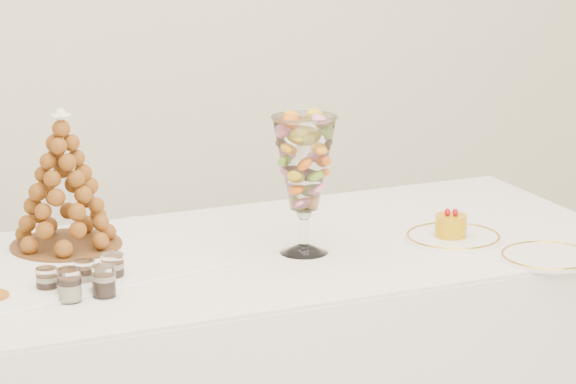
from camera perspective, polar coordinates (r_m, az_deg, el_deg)
name	(u,v)px	position (r m, az deg, el deg)	size (l,w,h in m)	color
lace_tray	(73,261)	(3.23, -8.97, -2.87)	(0.58, 0.44, 0.02)	white
macaron_vase	(304,165)	(3.23, 0.68, 1.15)	(0.15, 0.15, 0.33)	white
cake_plate	(453,238)	(3.41, 6.92, -1.91)	(0.24, 0.24, 0.01)	white
spare_plate	(548,257)	(3.29, 10.83, -2.69)	(0.23, 0.23, 0.01)	white
verrine_a	(47,282)	(3.02, -10.05, -3.73)	(0.05, 0.05, 0.06)	white
verrine_b	(84,274)	(3.06, -8.51, -3.43)	(0.05, 0.05, 0.07)	white
verrine_c	(113,269)	(3.08, -7.35, -3.22)	(0.05, 0.05, 0.07)	white
verrine_d	(69,285)	(2.98, -9.13, -3.87)	(0.05, 0.05, 0.07)	white
verrine_e	(104,281)	(3.00, -7.71, -3.72)	(0.05, 0.05, 0.07)	white
croquembouche	(63,180)	(3.27, -9.38, 0.49)	(0.27, 0.27, 0.33)	brown
mousse_cake	(451,225)	(3.39, 6.83, -1.39)	(0.08, 0.08, 0.07)	#CD9509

